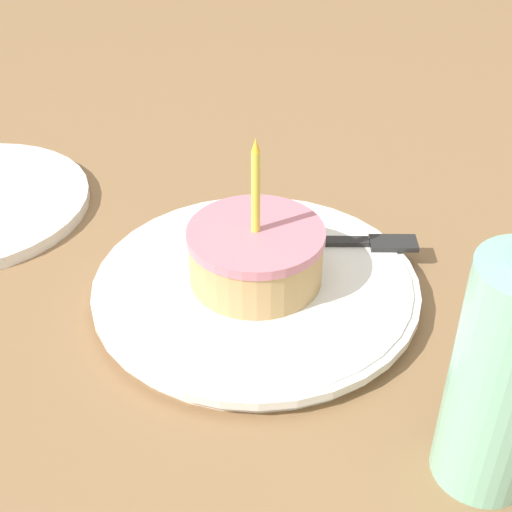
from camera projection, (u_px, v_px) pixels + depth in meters
name	position (u px, v px, depth m)	size (l,w,h in m)	color
ground_plane	(276.00, 294.00, 0.68)	(2.40, 2.40, 0.04)	olive
plate	(256.00, 287.00, 0.64)	(0.29, 0.29, 0.02)	white
cake_slice	(256.00, 254.00, 0.62)	(0.12, 0.12, 0.14)	tan
fork	(332.00, 241.00, 0.68)	(0.06, 0.19, 0.00)	#262626
bottle	(506.00, 369.00, 0.44)	(0.07, 0.07, 0.23)	#8CD1B2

